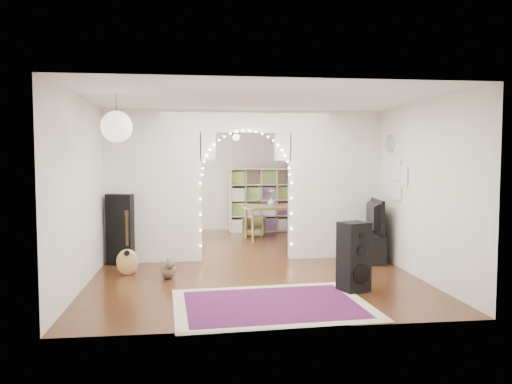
{
  "coord_description": "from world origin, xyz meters",
  "views": [
    {
      "loc": [
        -0.91,
        -8.98,
        1.86
      ],
      "look_at": [
        0.23,
        0.3,
        1.21
      ],
      "focal_mm": 35.0,
      "sensor_mm": 36.0,
      "label": 1
    }
  ],
  "objects": [
    {
      "name": "wall_clock",
      "position": [
        2.48,
        -0.6,
        2.1
      ],
      "size": [
        0.03,
        0.31,
        0.31
      ],
      "primitive_type": "cylinder",
      "rotation": [
        0.0,
        1.57,
        0.0
      ],
      "color": "white",
      "rests_on": "wall_right"
    },
    {
      "name": "tabby_cat",
      "position": [
        -1.33,
        -1.33,
        0.14
      ],
      "size": [
        0.3,
        0.53,
        0.35
      ],
      "rotation": [
        0.0,
        0.0,
        0.24
      ],
      "color": "brown",
      "rests_on": "floor"
    },
    {
      "name": "wall_right",
      "position": [
        2.5,
        0.0,
        1.35
      ],
      "size": [
        0.02,
        7.5,
        2.7
      ],
      "primitive_type": "cube",
      "color": "silver",
      "rests_on": "floor"
    },
    {
      "name": "dining_chair_right",
      "position": [
        0.46,
        2.58,
        0.24
      ],
      "size": [
        0.61,
        0.63,
        0.47
      ],
      "primitive_type": "imported",
      "rotation": [
        0.0,
        0.0,
        -0.24
      ],
      "color": "brown",
      "rests_on": "floor"
    },
    {
      "name": "floor_speaker",
      "position": [
        1.27,
        -2.36,
        0.48
      ],
      "size": [
        0.47,
        0.43,
        0.96
      ],
      "rotation": [
        0.0,
        0.0,
        0.37
      ],
      "color": "black",
      "rests_on": "floor"
    },
    {
      "name": "tv",
      "position": [
        2.2,
        -0.4,
        0.81
      ],
      "size": [
        0.28,
        1.08,
        0.62
      ],
      "primitive_type": "imported",
      "rotation": [
        0.0,
        0.0,
        1.44
      ],
      "color": "black",
      "rests_on": "media_console"
    },
    {
      "name": "guitar_case",
      "position": [
        -2.2,
        -0.25,
        0.62
      ],
      "size": [
        0.5,
        0.31,
        1.23
      ],
      "primitive_type": "cube",
      "rotation": [
        0.0,
        0.0,
        -0.35
      ],
      "color": "black",
      "rests_on": "floor"
    },
    {
      "name": "window",
      "position": [
        -2.47,
        1.8,
        1.5
      ],
      "size": [
        0.04,
        1.2,
        1.4
      ],
      "primitive_type": "cube",
      "color": "white",
      "rests_on": "wall_left"
    },
    {
      "name": "bookcase",
      "position": [
        0.71,
        3.32,
        0.79
      ],
      "size": [
        1.58,
        0.54,
        1.59
      ],
      "primitive_type": "cube",
      "rotation": [
        0.0,
        0.0,
        0.09
      ],
      "color": "beige",
      "rests_on": "floor"
    },
    {
      "name": "divider_wall",
      "position": [
        0.0,
        0.0,
        1.42
      ],
      "size": [
        5.0,
        0.2,
        2.7
      ],
      "color": "silver",
      "rests_on": "floor"
    },
    {
      "name": "dining_chair_left",
      "position": [
        -1.3,
        2.13,
        0.23
      ],
      "size": [
        0.62,
        0.63,
        0.46
      ],
      "primitive_type": "imported",
      "rotation": [
        0.0,
        0.0,
        -0.32
      ],
      "color": "brown",
      "rests_on": "floor"
    },
    {
      "name": "paper_lantern",
      "position": [
        -1.9,
        -2.4,
        2.25
      ],
      "size": [
        0.4,
        0.4,
        0.4
      ],
      "primitive_type": "sphere",
      "color": "white",
      "rests_on": "ceiling"
    },
    {
      "name": "media_console",
      "position": [
        2.2,
        -0.4,
        0.25
      ],
      "size": [
        0.53,
        1.04,
        0.5
      ],
      "primitive_type": "cube",
      "rotation": [
        0.0,
        0.0,
        -0.13
      ],
      "color": "black",
      "rests_on": "floor"
    },
    {
      "name": "wall_front",
      "position": [
        0.0,
        -3.75,
        1.35
      ],
      "size": [
        5.0,
        0.02,
        2.7
      ],
      "primitive_type": "cube",
      "color": "silver",
      "rests_on": "floor"
    },
    {
      "name": "fairy_lights",
      "position": [
        0.0,
        -0.13,
        1.55
      ],
      "size": [
        1.64,
        0.04,
        1.6
      ],
      "primitive_type": null,
      "color": "#FFEABF",
      "rests_on": "divider_wall"
    },
    {
      "name": "ceiling",
      "position": [
        0.0,
        0.0,
        2.7
      ],
      "size": [
        5.0,
        7.5,
        0.02
      ],
      "primitive_type": "cube",
      "color": "white",
      "rests_on": "wall_back"
    },
    {
      "name": "wall_back",
      "position": [
        0.0,
        3.75,
        1.35
      ],
      "size": [
        5.0,
        0.02,
        2.7
      ],
      "primitive_type": "cube",
      "color": "silver",
      "rests_on": "floor"
    },
    {
      "name": "ceiling_fan",
      "position": [
        0.0,
        2.0,
        2.4
      ],
      "size": [
        1.1,
        1.1,
        0.3
      ],
      "primitive_type": null,
      "color": "gold",
      "rests_on": "ceiling"
    },
    {
      "name": "flower_vase",
      "position": [
        0.8,
        2.13,
        0.85
      ],
      "size": [
        0.21,
        0.21,
        0.19
      ],
      "primitive_type": "imported",
      "rotation": [
        0.0,
        0.0,
        0.14
      ],
      "color": "white",
      "rests_on": "dining_table"
    },
    {
      "name": "picture_frames",
      "position": [
        2.48,
        -1.0,
        1.5
      ],
      "size": [
        0.02,
        0.5,
        0.7
      ],
      "primitive_type": null,
      "color": "white",
      "rests_on": "wall_right"
    },
    {
      "name": "wall_left",
      "position": [
        -2.5,
        0.0,
        1.35
      ],
      "size": [
        0.02,
        7.5,
        2.7
      ],
      "primitive_type": "cube",
      "color": "silver",
      "rests_on": "floor"
    },
    {
      "name": "area_rug",
      "position": [
        0.04,
        -2.88,
        0.01
      ],
      "size": [
        2.55,
        1.98,
        0.02
      ],
      "primitive_type": "cube",
      "rotation": [
        0.0,
        0.0,
        0.06
      ],
      "color": "maroon",
      "rests_on": "floor"
    },
    {
      "name": "floor",
      "position": [
        0.0,
        0.0,
        0.0
      ],
      "size": [
        7.5,
        7.5,
        0.0
      ],
      "primitive_type": "plane",
      "color": "black",
      "rests_on": "ground"
    },
    {
      "name": "dining_table",
      "position": [
        0.8,
        2.13,
        0.68
      ],
      "size": [
        1.3,
        0.96,
        0.76
      ],
      "rotation": [
        0.0,
        0.0,
        0.14
      ],
      "color": "brown",
      "rests_on": "floor"
    },
    {
      "name": "acoustic_guitar",
      "position": [
        -1.98,
        -1.03,
        0.38
      ],
      "size": [
        0.35,
        0.14,
        0.87
      ],
      "rotation": [
        0.0,
        0.0,
        0.07
      ],
      "color": "tan",
      "rests_on": "floor"
    }
  ]
}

